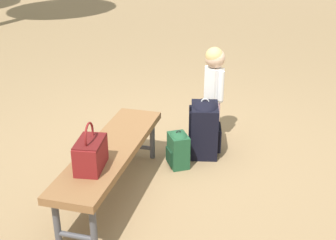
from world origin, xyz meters
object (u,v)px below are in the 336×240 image
handbag (91,153)px  backpack_large (204,126)px  backpack_small (178,148)px  park_bench (111,153)px  child_standing (214,79)px

handbag → backpack_large: size_ratio=0.62×
handbag → backpack_large: handbag is taller
handbag → backpack_large: 1.43m
backpack_small → park_bench: bearing=155.3°
park_bench → backpack_large: size_ratio=2.79×
park_bench → child_standing: (1.37, -0.40, 0.27)m
park_bench → backpack_large: bearing=-23.8°
handbag → backpack_small: 1.12m
handbag → child_standing: size_ratio=0.37×
handbag → backpack_small: (1.01, -0.27, -0.39)m
backpack_small → handbag: bearing=165.3°
child_standing → backpack_small: bearing=172.5°
park_bench → backpack_small: (0.68, -0.31, -0.21)m
child_standing → backpack_small: (-0.69, 0.09, -0.48)m
backpack_large → handbag: bearing=163.4°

